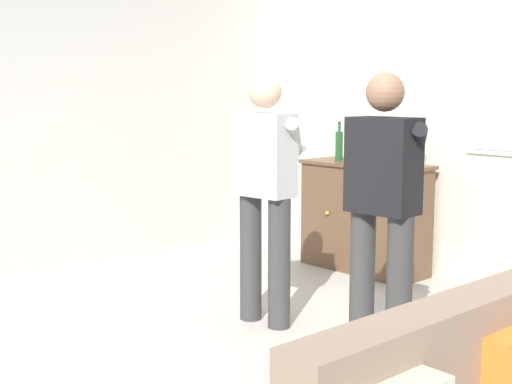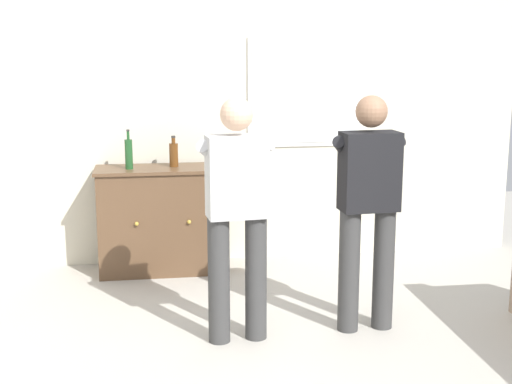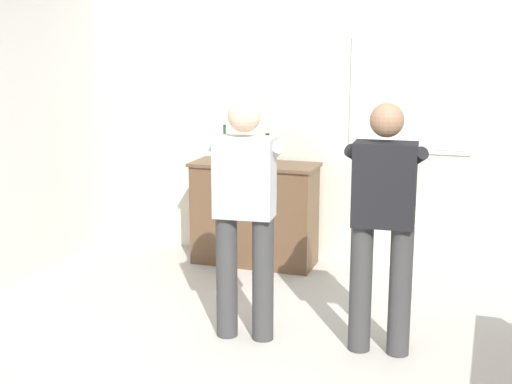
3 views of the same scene
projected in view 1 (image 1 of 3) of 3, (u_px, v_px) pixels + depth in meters
ground at (219, 362)px, 4.18m from camera, size 10.40×10.40×0.00m
wall_back_with_window at (477, 112)px, 5.72m from camera, size 5.20×0.15×2.80m
wall_side_left at (18, 111)px, 5.94m from camera, size 0.12×5.20×2.80m
sideboard_cabinet at (364, 217)px, 6.24m from camera, size 1.16×0.49×0.95m
bottle_wine_green at (379, 150)px, 6.09m from camera, size 0.08×0.08×0.28m
bottle_liquor_amber at (339, 145)px, 6.33m from camera, size 0.07×0.07×0.35m
person_standing_left at (266, 187)px, 4.75m from camera, size 0.56×0.49×1.68m
person_standing_right at (383, 203)px, 4.11m from camera, size 0.56×0.49×1.68m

